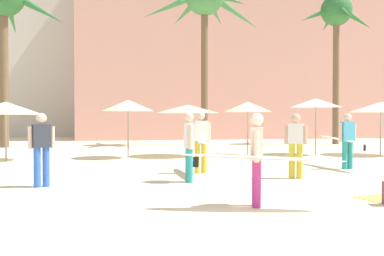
% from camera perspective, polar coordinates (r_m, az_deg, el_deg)
% --- Properties ---
extents(ground, '(120.00, 120.00, 0.00)m').
position_cam_1_polar(ground, '(6.74, 13.39, -12.36)').
color(ground, beige).
extents(hotel_pink, '(25.47, 9.39, 14.20)m').
position_cam_1_polar(hotel_pink, '(38.98, 5.00, 9.34)').
color(hotel_pink, '#DB9989').
rests_on(hotel_pink, ground).
extents(palm_tree_far_left, '(7.33, 7.29, 9.92)m').
position_cam_1_polar(palm_tree_far_left, '(27.33, 1.58, 15.36)').
color(palm_tree_far_left, brown).
rests_on(palm_tree_far_left, ground).
extents(palm_tree_left, '(5.08, 5.09, 9.22)m').
position_cam_1_polar(palm_tree_left, '(29.71, 17.91, 12.98)').
color(palm_tree_left, brown).
rests_on(palm_tree_left, ground).
extents(palm_tree_center, '(6.77, 6.56, 9.45)m').
position_cam_1_polar(palm_tree_center, '(27.28, -22.91, 14.15)').
color(palm_tree_center, brown).
rests_on(palm_tree_center, ground).
extents(cafe_umbrella_0, '(2.70, 2.70, 2.30)m').
position_cam_1_polar(cafe_umbrella_0, '(20.94, 22.91, 2.47)').
color(cafe_umbrella_0, gray).
rests_on(cafe_umbrella_0, ground).
extents(cafe_umbrella_1, '(2.06, 2.06, 2.31)m').
position_cam_1_polar(cafe_umbrella_1, '(19.34, 7.11, 2.69)').
color(cafe_umbrella_1, gray).
rests_on(cafe_umbrella_1, ground).
extents(cafe_umbrella_2, '(2.70, 2.70, 2.21)m').
position_cam_1_polar(cafe_umbrella_2, '(18.01, -22.64, 2.35)').
color(cafe_umbrella_2, gray).
rests_on(cafe_umbrella_2, ground).
extents(cafe_umbrella_4, '(2.07, 2.07, 2.33)m').
position_cam_1_polar(cafe_umbrella_4, '(18.06, -8.15, 2.86)').
color(cafe_umbrella_4, gray).
rests_on(cafe_umbrella_4, ground).
extents(cafe_umbrella_5, '(2.21, 2.21, 2.46)m').
position_cam_1_polar(cafe_umbrella_5, '(20.23, 15.48, 3.10)').
color(cafe_umbrella_5, gray).
rests_on(cafe_umbrella_5, ground).
extents(cafe_umbrella_8, '(2.64, 2.64, 2.17)m').
position_cam_1_polar(cafe_umbrella_8, '(18.69, -0.56, 2.45)').
color(cafe_umbrella_8, gray).
rests_on(cafe_umbrella_8, ground).
extents(person_far_left, '(0.61, 2.96, 1.78)m').
position_cam_1_polar(person_far_left, '(12.80, 1.22, -1.61)').
color(person_far_left, gold).
rests_on(person_far_left, ground).
extents(person_mid_right, '(2.87, 1.16, 1.68)m').
position_cam_1_polar(person_mid_right, '(7.96, 8.53, -3.61)').
color(person_mid_right, '#B7337F').
rests_on(person_mid_right, ground).
extents(person_near_left, '(0.61, 3.03, 1.74)m').
position_cam_1_polar(person_near_left, '(14.88, 19.00, -1.34)').
color(person_near_left, teal).
rests_on(person_near_left, ground).
extents(person_near_right, '(0.60, 0.35, 1.71)m').
position_cam_1_polar(person_near_right, '(10.86, -18.62, -2.24)').
color(person_near_right, blue).
rests_on(person_near_right, ground).
extents(person_mid_center, '(0.25, 0.60, 1.73)m').
position_cam_1_polar(person_mid_center, '(11.10, -0.38, -2.04)').
color(person_mid_center, teal).
rests_on(person_mid_center, ground).
extents(person_mid_left, '(0.58, 0.38, 1.70)m').
position_cam_1_polar(person_mid_left, '(12.08, 13.07, -1.87)').
color(person_mid_left, gold).
rests_on(person_mid_left, ground).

